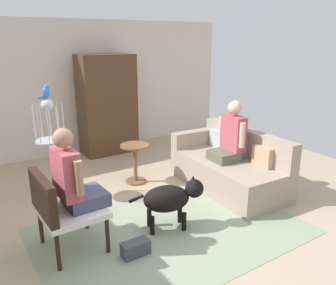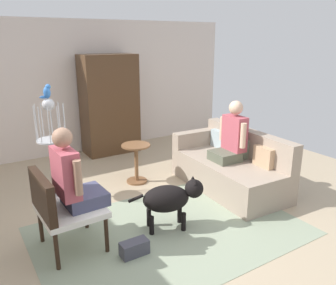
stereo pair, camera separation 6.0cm
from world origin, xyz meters
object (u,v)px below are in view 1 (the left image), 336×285
at_px(person_on_armchair, 73,178).
at_px(bird_cage_stand, 52,149).
at_px(couch, 229,167).
at_px(round_end_table, 135,160).
at_px(person_on_couch, 231,137).
at_px(dog, 171,198).
at_px(handbag, 136,249).
at_px(parrot, 46,92).
at_px(armoire_cabinet, 107,105).
at_px(armchair, 59,206).

height_order(person_on_armchair, bird_cage_stand, bird_cage_stand).
relative_size(couch, person_on_armchair, 2.15).
bearing_deg(round_end_table, person_on_couch, -41.11).
xyz_separation_m(couch, dog, (-1.40, -0.52, 0.08)).
distance_m(person_on_armchair, handbag, 0.97).
bearing_deg(couch, round_end_table, 140.92).
bearing_deg(round_end_table, person_on_armchair, -138.28).
bearing_deg(parrot, round_end_table, -4.19).
bearing_deg(person_on_couch, person_on_armchair, -173.99).
xyz_separation_m(bird_cage_stand, armoire_cabinet, (1.48, 1.53, 0.21)).
bearing_deg(person_on_couch, handbag, -159.37).
distance_m(couch, armoire_cabinet, 2.73).
relative_size(person_on_couch, armoire_cabinet, 0.46).
bearing_deg(handbag, dog, 22.58).
distance_m(armchair, armoire_cabinet, 3.36).
distance_m(dog, handbag, 0.73).
bearing_deg(armoire_cabinet, handbag, -109.53).
distance_m(couch, person_on_armchair, 2.51).
relative_size(armchair, person_on_couch, 1.02).
relative_size(couch, bird_cage_stand, 1.31).
relative_size(person_on_armchair, parrot, 4.71).
distance_m(person_on_armchair, round_end_table, 1.84).
distance_m(armchair, person_on_armchair, 0.31).
height_order(couch, round_end_table, couch).
height_order(parrot, handbag, parrot).
relative_size(couch, armoire_cabinet, 0.98).
xyz_separation_m(armchair, bird_cage_stand, (0.29, 1.29, 0.20)).
bearing_deg(couch, person_on_couch, -136.94).
bearing_deg(round_end_table, bird_cage_stand, 175.81).
xyz_separation_m(round_end_table, armoire_cabinet, (0.28, 1.62, 0.58)).
xyz_separation_m(couch, person_on_armchair, (-2.45, -0.29, 0.48)).
height_order(armoire_cabinet, handbag, armoire_cabinet).
distance_m(person_on_couch, person_on_armchair, 2.42).
xyz_separation_m(couch, armoire_cabinet, (-0.83, 2.53, 0.63)).
relative_size(armchair, armoire_cabinet, 0.47).
height_order(person_on_couch, bird_cage_stand, bird_cage_stand).
xyz_separation_m(couch, bird_cage_stand, (-2.32, 0.99, 0.42)).
bearing_deg(dog, bird_cage_stand, 121.23).
bearing_deg(person_on_armchair, handbag, -47.65).
distance_m(person_on_armchair, bird_cage_stand, 1.29).
relative_size(dog, bird_cage_stand, 0.60).
relative_size(bird_cage_stand, parrot, 7.76).
xyz_separation_m(couch, armchair, (-2.61, -0.29, 0.22)).
height_order(person_on_couch, parrot, parrot).
bearing_deg(bird_cage_stand, person_on_couch, -24.22).
distance_m(person_on_couch, round_end_table, 1.49).
xyz_separation_m(parrot, handbag, (0.31, -1.77, -1.42)).
height_order(armchair, handbag, armchair).
height_order(person_on_armchair, round_end_table, person_on_armchair).
bearing_deg(dog, armoire_cabinet, 79.49).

